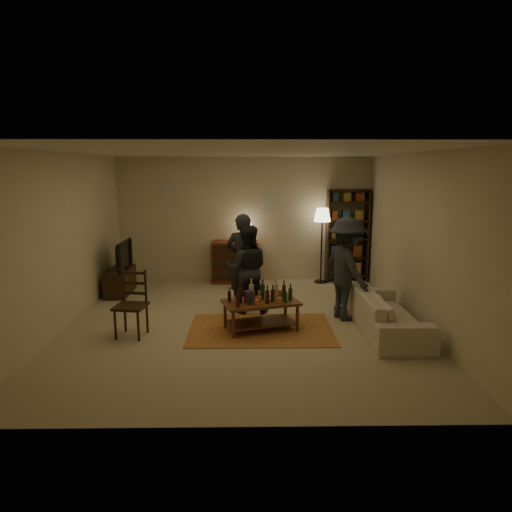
{
  "coord_description": "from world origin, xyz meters",
  "views": [
    {
      "loc": [
        0.11,
        -7.01,
        2.46
      ],
      "look_at": [
        0.22,
        0.1,
        1.08
      ],
      "focal_mm": 32.0,
      "sensor_mm": 36.0,
      "label": 1
    }
  ],
  "objects_px": {
    "bookshelf": "(347,235)",
    "person_right": "(247,269)",
    "tv_stand": "(120,275)",
    "dresser": "(235,261)",
    "dining_chair": "(132,301)",
    "sofa": "(387,312)",
    "person_by_sofa": "(347,269)",
    "coffee_table": "(261,304)",
    "person_left": "(243,260)",
    "floor_lamp": "(322,220)"
  },
  "relations": [
    {
      "from": "dining_chair",
      "to": "coffee_table",
      "type": "bearing_deg",
      "value": 13.74
    },
    {
      "from": "coffee_table",
      "to": "person_right",
      "type": "xyz_separation_m",
      "value": [
        -0.21,
        0.89,
        0.35
      ]
    },
    {
      "from": "dining_chair",
      "to": "sofa",
      "type": "xyz_separation_m",
      "value": [
        3.82,
        0.09,
        -0.22
      ]
    },
    {
      "from": "coffee_table",
      "to": "bookshelf",
      "type": "xyz_separation_m",
      "value": [
        1.96,
        3.09,
        0.62
      ]
    },
    {
      "from": "floor_lamp",
      "to": "person_left",
      "type": "xyz_separation_m",
      "value": [
        -1.67,
        -1.7,
        -0.53
      ]
    },
    {
      "from": "tv_stand",
      "to": "coffee_table",
      "type": "bearing_deg",
      "value": -37.71
    },
    {
      "from": "coffee_table",
      "to": "floor_lamp",
      "type": "bearing_deg",
      "value": 64.9
    },
    {
      "from": "tv_stand",
      "to": "dining_chair",
      "type": "bearing_deg",
      "value": -70.27
    },
    {
      "from": "dresser",
      "to": "person_left",
      "type": "bearing_deg",
      "value": -83.71
    },
    {
      "from": "dining_chair",
      "to": "dresser",
      "type": "height_order",
      "value": "dresser"
    },
    {
      "from": "coffee_table",
      "to": "dining_chair",
      "type": "bearing_deg",
      "value": -174.73
    },
    {
      "from": "tv_stand",
      "to": "dresser",
      "type": "xyz_separation_m",
      "value": [
        2.25,
        0.91,
        0.09
      ]
    },
    {
      "from": "bookshelf",
      "to": "floor_lamp",
      "type": "height_order",
      "value": "bookshelf"
    },
    {
      "from": "bookshelf",
      "to": "person_by_sofa",
      "type": "bearing_deg",
      "value": -101.98
    },
    {
      "from": "sofa",
      "to": "person_left",
      "type": "relative_size",
      "value": 1.24
    },
    {
      "from": "person_by_sofa",
      "to": "person_left",
      "type": "bearing_deg",
      "value": 46.82
    },
    {
      "from": "dining_chair",
      "to": "person_by_sofa",
      "type": "xyz_separation_m",
      "value": [
        3.32,
        0.7,
        0.32
      ]
    },
    {
      "from": "floor_lamp",
      "to": "person_left",
      "type": "bearing_deg",
      "value": -134.47
    },
    {
      "from": "person_right",
      "to": "person_by_sofa",
      "type": "bearing_deg",
      "value": 166.86
    },
    {
      "from": "coffee_table",
      "to": "dresser",
      "type": "xyz_separation_m",
      "value": [
        -0.48,
        3.03,
        0.06
      ]
    },
    {
      "from": "sofa",
      "to": "person_by_sofa",
      "type": "height_order",
      "value": "person_by_sofa"
    },
    {
      "from": "person_left",
      "to": "tv_stand",
      "type": "bearing_deg",
      "value": -8.21
    },
    {
      "from": "floor_lamp",
      "to": "person_left",
      "type": "distance_m",
      "value": 2.44
    },
    {
      "from": "coffee_table",
      "to": "dining_chair",
      "type": "relative_size",
      "value": 1.26
    },
    {
      "from": "person_by_sofa",
      "to": "bookshelf",
      "type": "bearing_deg",
      "value": -31.65
    },
    {
      "from": "coffee_table",
      "to": "person_left",
      "type": "xyz_separation_m",
      "value": [
        -0.28,
        1.26,
        0.43
      ]
    },
    {
      "from": "person_left",
      "to": "person_by_sofa",
      "type": "distance_m",
      "value": 1.85
    },
    {
      "from": "sofa",
      "to": "person_by_sofa",
      "type": "xyz_separation_m",
      "value": [
        -0.5,
        0.61,
        0.54
      ]
    },
    {
      "from": "dresser",
      "to": "person_left",
      "type": "height_order",
      "value": "person_left"
    },
    {
      "from": "tv_stand",
      "to": "person_right",
      "type": "xyz_separation_m",
      "value": [
        2.52,
        -1.22,
        0.38
      ]
    },
    {
      "from": "bookshelf",
      "to": "person_left",
      "type": "distance_m",
      "value": 2.9
    },
    {
      "from": "dining_chair",
      "to": "floor_lamp",
      "type": "height_order",
      "value": "floor_lamp"
    },
    {
      "from": "dresser",
      "to": "person_left",
      "type": "distance_m",
      "value": 1.81
    },
    {
      "from": "bookshelf",
      "to": "person_right",
      "type": "xyz_separation_m",
      "value": [
        -2.17,
        -2.2,
        -0.27
      ]
    },
    {
      "from": "coffee_table",
      "to": "floor_lamp",
      "type": "distance_m",
      "value": 3.41
    },
    {
      "from": "dresser",
      "to": "bookshelf",
      "type": "height_order",
      "value": "bookshelf"
    },
    {
      "from": "tv_stand",
      "to": "dresser",
      "type": "relative_size",
      "value": 0.78
    },
    {
      "from": "sofa",
      "to": "person_right",
      "type": "xyz_separation_m",
      "value": [
        -2.13,
        0.98,
        0.46
      ]
    },
    {
      "from": "tv_stand",
      "to": "dresser",
      "type": "bearing_deg",
      "value": 22.07
    },
    {
      "from": "coffee_table",
      "to": "sofa",
      "type": "relative_size",
      "value": 0.6
    },
    {
      "from": "dining_chair",
      "to": "floor_lamp",
      "type": "relative_size",
      "value": 0.61
    },
    {
      "from": "dining_chair",
      "to": "person_by_sofa",
      "type": "distance_m",
      "value": 3.41
    },
    {
      "from": "dining_chair",
      "to": "sofa",
      "type": "relative_size",
      "value": 0.48
    },
    {
      "from": "bookshelf",
      "to": "floor_lamp",
      "type": "relative_size",
      "value": 1.24
    },
    {
      "from": "coffee_table",
      "to": "tv_stand",
      "type": "relative_size",
      "value": 1.19
    },
    {
      "from": "tv_stand",
      "to": "bookshelf",
      "type": "distance_m",
      "value": 4.84
    },
    {
      "from": "person_left",
      "to": "bookshelf",
      "type": "bearing_deg",
      "value": -129.77
    },
    {
      "from": "floor_lamp",
      "to": "sofa",
      "type": "height_order",
      "value": "floor_lamp"
    },
    {
      "from": "person_right",
      "to": "person_by_sofa",
      "type": "xyz_separation_m",
      "value": [
        1.63,
        -0.37,
        0.09
      ]
    },
    {
      "from": "person_left",
      "to": "person_right",
      "type": "height_order",
      "value": "person_left"
    }
  ]
}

